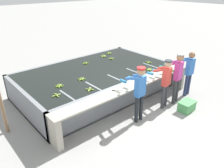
# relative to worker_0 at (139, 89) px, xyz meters

# --- Properties ---
(ground_plane) EXTENTS (80.00, 80.00, 0.00)m
(ground_plane) POSITION_rel_worker_0_xyz_m (0.21, 0.26, -1.03)
(ground_plane) COLOR #999993
(ground_plane) RESTS_ON ground
(wash_tank) EXTENTS (5.41, 3.22, 0.90)m
(wash_tank) POSITION_rel_worker_0_xyz_m (0.21, 2.31, -0.58)
(wash_tank) COLOR gray
(wash_tank) RESTS_ON ground
(work_ledge) EXTENTS (5.41, 0.45, 0.90)m
(work_ledge) POSITION_rel_worker_0_xyz_m (0.21, 0.49, -0.37)
(work_ledge) COLOR #A8A393
(work_ledge) RESTS_ON ground
(worker_0) EXTENTS (0.42, 0.73, 1.69)m
(worker_0) POSITION_rel_worker_0_xyz_m (0.00, 0.00, 0.00)
(worker_0) COLOR #1E2328
(worker_0) RESTS_ON ground
(worker_1) EXTENTS (0.48, 0.74, 1.62)m
(worker_1) POSITION_rel_worker_0_xyz_m (1.20, -0.02, -0.05)
(worker_1) COLOR #38383D
(worker_1) RESTS_ON ground
(worker_2) EXTENTS (0.47, 0.74, 1.72)m
(worker_2) POSITION_rel_worker_0_xyz_m (1.76, -0.07, 0.02)
(worker_2) COLOR #38383D
(worker_2) RESTS_ON ground
(worker_3) EXTENTS (0.40, 0.71, 1.61)m
(worker_3) POSITION_rel_worker_0_xyz_m (2.56, -0.02, -0.07)
(worker_3) COLOR navy
(worker_3) RESTS_ON ground
(banana_bunch_floating_0) EXTENTS (0.24, 0.24, 0.08)m
(banana_bunch_floating_0) POSITION_rel_worker_0_xyz_m (-0.93, 1.09, -0.11)
(banana_bunch_floating_0) COLOR #93BC3D
(banana_bunch_floating_0) RESTS_ON wash_tank
(banana_bunch_floating_1) EXTENTS (0.27, 0.28, 0.08)m
(banana_bunch_floating_1) POSITION_rel_worker_0_xyz_m (-0.68, 1.86, -0.11)
(banana_bunch_floating_1) COLOR #75A333
(banana_bunch_floating_1) RESTS_ON wash_tank
(banana_bunch_floating_2) EXTENTS (0.26, 0.26, 0.08)m
(banana_bunch_floating_2) POSITION_rel_worker_0_xyz_m (2.20, 1.51, -0.11)
(banana_bunch_floating_2) COLOR #8CB738
(banana_bunch_floating_2) RESTS_ON wash_tank
(banana_bunch_floating_3) EXTENTS (0.28, 0.28, 0.08)m
(banana_bunch_floating_3) POSITION_rel_worker_0_xyz_m (1.38, 3.27, -0.11)
(banana_bunch_floating_3) COLOR #9EC642
(banana_bunch_floating_3) RESTS_ON wash_tank
(banana_bunch_floating_4) EXTENTS (0.28, 0.26, 0.08)m
(banana_bunch_floating_4) POSITION_rel_worker_0_xyz_m (1.62, 0.98, -0.11)
(banana_bunch_floating_4) COLOR #8CB738
(banana_bunch_floating_4) RESTS_ON wash_tank
(banana_bunch_floating_5) EXTENTS (0.28, 0.28, 0.08)m
(banana_bunch_floating_5) POSITION_rel_worker_0_xyz_m (-1.48, 1.89, -0.11)
(banana_bunch_floating_5) COLOR #7FAD33
(banana_bunch_floating_5) RESTS_ON wash_tank
(banana_bunch_floating_6) EXTENTS (0.27, 0.27, 0.08)m
(banana_bunch_floating_6) POSITION_rel_worker_0_xyz_m (1.82, 3.45, -0.11)
(banana_bunch_floating_6) COLOR #8CB738
(banana_bunch_floating_6) RESTS_ON wash_tank
(banana_bunch_floating_7) EXTENTS (0.28, 0.28, 0.08)m
(banana_bunch_floating_7) POSITION_rel_worker_0_xyz_m (-1.83, 1.39, -0.11)
(banana_bunch_floating_7) COLOR #9EC642
(banana_bunch_floating_7) RESTS_ON wash_tank
(banana_bunch_floating_8) EXTENTS (0.28, 0.28, 0.08)m
(banana_bunch_floating_8) POSITION_rel_worker_0_xyz_m (1.40, 2.81, -0.11)
(banana_bunch_floating_8) COLOR #93BC3D
(banana_bunch_floating_8) RESTS_ON wash_tank
(banana_bunch_floating_9) EXTENTS (0.27, 0.28, 0.08)m
(banana_bunch_floating_9) POSITION_rel_worker_0_xyz_m (0.29, 3.03, -0.11)
(banana_bunch_floating_9) COLOR #7FAD33
(banana_bunch_floating_9) RESTS_ON wash_tank
(banana_bunch_ledge_0) EXTENTS (0.27, 0.28, 0.08)m
(banana_bunch_ledge_0) POSITION_rel_worker_0_xyz_m (2.11, 0.39, -0.11)
(banana_bunch_ledge_0) COLOR #7FAD33
(banana_bunch_ledge_0) RESTS_ON work_ledge
(knife_0) EXTENTS (0.31, 0.22, 0.02)m
(knife_0) POSITION_rel_worker_0_xyz_m (-0.39, 0.54, -0.12)
(knife_0) COLOR silver
(knife_0) RESTS_ON work_ledge
(crate) EXTENTS (0.55, 0.39, 0.32)m
(crate) POSITION_rel_worker_0_xyz_m (1.57, -0.67, -0.86)
(crate) COLOR #4C9E56
(crate) RESTS_ON ground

